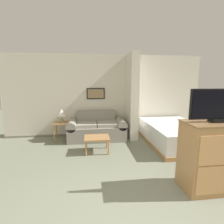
% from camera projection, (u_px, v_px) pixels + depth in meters
% --- Properties ---
extents(wall_back, '(6.39, 0.16, 2.60)m').
position_uv_depth(wall_back, '(105.00, 96.00, 5.73)').
color(wall_back, silver).
rests_on(wall_back, ground_plane).
extents(wall_partition_pillar, '(0.24, 0.79, 2.60)m').
position_uv_depth(wall_partition_pillar, '(132.00, 97.00, 5.38)').
color(wall_partition_pillar, silver).
rests_on(wall_partition_pillar, ground_plane).
extents(couch, '(1.75, 0.84, 0.84)m').
position_uv_depth(couch, '(97.00, 129.00, 5.38)').
color(couch, gray).
rests_on(couch, ground_plane).
extents(coffee_table, '(0.62, 0.51, 0.39)m').
position_uv_depth(coffee_table, '(97.00, 139.00, 4.37)').
color(coffee_table, '#B27F4C').
rests_on(coffee_table, ground_plane).
extents(side_table, '(0.47, 0.47, 0.55)m').
position_uv_depth(side_table, '(62.00, 125.00, 5.24)').
color(side_table, '#B27F4C').
rests_on(side_table, ground_plane).
extents(table_lamp, '(0.29, 0.29, 0.40)m').
position_uv_depth(table_lamp, '(61.00, 113.00, 5.18)').
color(table_lamp, tan).
rests_on(table_lamp, side_table).
extents(tv_dresser, '(1.03, 0.55, 1.13)m').
position_uv_depth(tv_dresser, '(214.00, 156.00, 2.82)').
color(tv_dresser, '#B27F4C').
rests_on(tv_dresser, ground_plane).
extents(tv, '(0.96, 0.16, 0.52)m').
position_uv_depth(tv, '(219.00, 105.00, 2.68)').
color(tv, black).
rests_on(tv, tv_dresser).
extents(bed, '(1.45, 2.18, 0.57)m').
position_uv_depth(bed, '(174.00, 134.00, 4.97)').
color(bed, '#B27F4C').
rests_on(bed, ground_plane).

